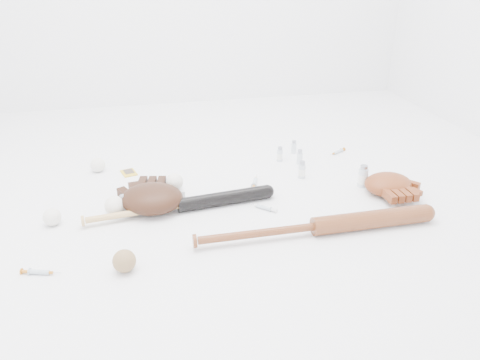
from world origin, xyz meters
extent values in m
plane|color=white|center=(0.00, 0.00, 0.00)|extent=(3.00, 3.00, 0.00)
cube|color=gold|center=(-0.42, 0.38, 0.00)|extent=(0.08, 0.10, 0.00)
cube|color=white|center=(-0.23, 0.09, 0.02)|extent=(0.07, 0.07, 0.04)
sphere|color=white|center=(-0.23, 0.09, 0.07)|extent=(0.07, 0.07, 0.07)
sphere|color=white|center=(-0.70, -0.04, 0.03)|extent=(0.07, 0.07, 0.07)
sphere|color=white|center=(-0.56, 0.43, 0.03)|extent=(0.07, 0.07, 0.07)
sphere|color=white|center=(-0.47, -0.01, 0.04)|extent=(0.08, 0.08, 0.08)
sphere|color=olive|center=(-0.43, -0.39, 0.04)|extent=(0.07, 0.07, 0.07)
cylinder|color=silver|center=(0.31, 0.36, 0.04)|extent=(0.03, 0.03, 0.07)
cylinder|color=silver|center=(0.41, 0.45, 0.03)|extent=(0.03, 0.03, 0.07)
cylinder|color=silver|center=(0.35, 0.16, 0.04)|extent=(0.03, 0.03, 0.08)
cylinder|color=silver|center=(0.58, 0.02, 0.05)|extent=(0.04, 0.04, 0.10)
cylinder|color=silver|center=(-0.44, 0.00, 0.04)|extent=(0.03, 0.03, 0.08)
cylinder|color=silver|center=(0.39, 0.31, 0.04)|extent=(0.03, 0.03, 0.07)
camera|label=1|loc=(-0.34, -1.67, 0.91)|focal=35.00mm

